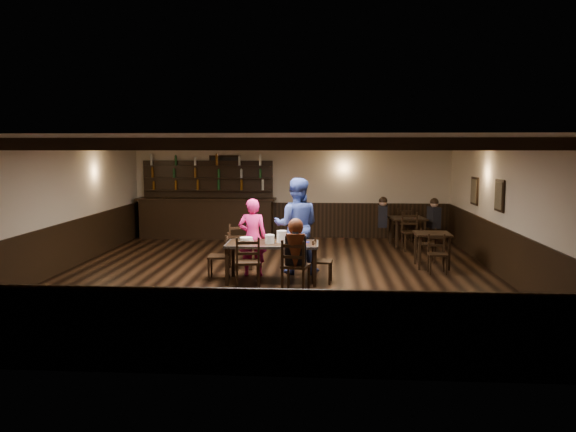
# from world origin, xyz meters

# --- Properties ---
(ground) EXTENTS (10.00, 10.00, 0.00)m
(ground) POSITION_xyz_m (0.00, 0.00, 0.00)
(ground) COLOR black
(ground) RESTS_ON ground
(room_shell) EXTENTS (9.02, 10.02, 2.71)m
(room_shell) POSITION_xyz_m (0.01, 0.04, 1.75)
(room_shell) COLOR beige
(room_shell) RESTS_ON ground
(dining_table) EXTENTS (1.76, 0.89, 0.75)m
(dining_table) POSITION_xyz_m (-0.03, -0.48, 0.68)
(dining_table) COLOR black
(dining_table) RESTS_ON ground
(chair_near_left) EXTENTS (0.52, 0.50, 0.97)m
(chair_near_left) POSITION_xyz_m (-0.42, -1.11, 0.56)
(chair_near_left) COLOR black
(chair_near_left) RESTS_ON ground
(chair_near_right) EXTENTS (0.53, 0.52, 0.96)m
(chair_near_right) POSITION_xyz_m (0.44, -1.36, 0.56)
(chair_near_right) COLOR black
(chair_near_right) RESTS_ON ground
(chair_end_left) EXTENTS (0.42, 0.44, 0.89)m
(chair_end_left) POSITION_xyz_m (-1.02, -0.34, 0.52)
(chair_end_left) COLOR black
(chair_end_left) RESTS_ON ground
(chair_end_right) EXTENTS (0.41, 0.42, 0.82)m
(chair_end_right) POSITION_xyz_m (0.85, -0.49, 0.48)
(chair_end_right) COLOR black
(chair_end_right) RESTS_ON ground
(chair_far_pushed) EXTENTS (0.56, 0.55, 0.95)m
(chair_far_pushed) POSITION_xyz_m (-0.84, 0.67, 0.55)
(chair_far_pushed) COLOR black
(chair_far_pushed) RESTS_ON ground
(woman_pink) EXTENTS (0.58, 0.39, 1.56)m
(woman_pink) POSITION_xyz_m (-0.47, 0.00, 0.78)
(woman_pink) COLOR #E52778
(woman_pink) RESTS_ON ground
(man_blue) EXTENTS (0.98, 0.78, 1.95)m
(man_blue) POSITION_xyz_m (0.39, 0.29, 0.98)
(man_blue) COLOR navy
(man_blue) RESTS_ON ground
(seated_person) EXTENTS (0.37, 0.55, 0.89)m
(seated_person) POSITION_xyz_m (0.46, -1.30, 0.86)
(seated_person) COLOR black
(seated_person) RESTS_ON ground
(cake) EXTENTS (0.30, 0.30, 0.10)m
(cake) POSITION_xyz_m (-0.53, -0.44, 0.79)
(cake) COLOR white
(cake) RESTS_ON dining_table
(plate_stack_a) EXTENTS (0.18, 0.18, 0.17)m
(plate_stack_a) POSITION_xyz_m (-0.07, -0.54, 0.84)
(plate_stack_a) COLOR white
(plate_stack_a) RESTS_ON dining_table
(plate_stack_b) EXTENTS (0.19, 0.19, 0.23)m
(plate_stack_b) POSITION_xyz_m (0.14, -0.41, 0.87)
(plate_stack_b) COLOR white
(plate_stack_b) RESTS_ON dining_table
(tea_light) EXTENTS (0.06, 0.06, 0.06)m
(tea_light) POSITION_xyz_m (0.07, -0.33, 0.78)
(tea_light) COLOR #A5A8AD
(tea_light) RESTS_ON dining_table
(salt_shaker) EXTENTS (0.03, 0.03, 0.08)m
(salt_shaker) POSITION_xyz_m (0.27, -0.59, 0.79)
(salt_shaker) COLOR silver
(salt_shaker) RESTS_ON dining_table
(pepper_shaker) EXTENTS (0.03, 0.03, 0.09)m
(pepper_shaker) POSITION_xyz_m (0.43, -0.56, 0.80)
(pepper_shaker) COLOR #A5A8AD
(pepper_shaker) RESTS_ON dining_table
(drink_glass) EXTENTS (0.07, 0.07, 0.10)m
(drink_glass) POSITION_xyz_m (0.33, -0.36, 0.80)
(drink_glass) COLOR silver
(drink_glass) RESTS_ON dining_table
(menu_red) EXTENTS (0.29, 0.23, 0.00)m
(menu_red) POSITION_xyz_m (0.50, -0.58, 0.75)
(menu_red) COLOR maroon
(menu_red) RESTS_ON dining_table
(menu_blue) EXTENTS (0.27, 0.20, 0.00)m
(menu_blue) POSITION_xyz_m (0.54, -0.36, 0.75)
(menu_blue) COLOR #0F0F4D
(menu_blue) RESTS_ON dining_table
(bar_counter) EXTENTS (3.93, 0.70, 2.20)m
(bar_counter) POSITION_xyz_m (-2.39, 4.72, 0.73)
(bar_counter) COLOR black
(bar_counter) RESTS_ON ground
(back_table_a) EXTENTS (0.75, 0.75, 0.75)m
(back_table_a) POSITION_xyz_m (3.27, 1.04, 0.64)
(back_table_a) COLOR black
(back_table_a) RESTS_ON ground
(back_table_b) EXTENTS (0.97, 0.97, 0.75)m
(back_table_b) POSITION_xyz_m (3.12, 3.73, 0.65)
(back_table_b) COLOR black
(back_table_b) RESTS_ON ground
(bg_patron_left) EXTENTS (0.28, 0.41, 0.81)m
(bg_patron_left) POSITION_xyz_m (2.50, 3.91, 0.87)
(bg_patron_left) COLOR black
(bg_patron_left) RESTS_ON ground
(bg_patron_right) EXTENTS (0.32, 0.43, 0.79)m
(bg_patron_right) POSITION_xyz_m (3.82, 3.80, 0.86)
(bg_patron_right) COLOR black
(bg_patron_right) RESTS_ON ground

